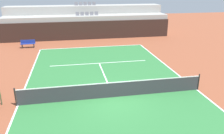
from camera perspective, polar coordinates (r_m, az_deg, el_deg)
The scene contains 14 objects.
ground_plane at distance 13.69m, azimuth 0.41°, elevation -7.61°, with size 80.00×80.00×0.00m, color brown.
court_surface at distance 13.68m, azimuth 0.41°, elevation -7.60°, with size 11.00×24.00×0.01m, color #2D7238.
baseline_far at distance 24.79m, azimuth -4.99°, elevation 5.04°, with size 11.00×0.10×0.00m, color white.
sideline_left at distance 13.82m, azimuth -22.65°, elevation -8.95°, with size 0.10×24.00×0.00m, color white.
sideline_right at distance 15.58m, azimuth 20.57°, elevation -5.36°, with size 0.10×24.00×0.00m, color white.
service_line_far at distance 19.51m, azimuth -3.25°, elevation 0.97°, with size 8.26×0.10×0.00m, color white.
centre_service_line at distance 16.54m, azimuth -1.75°, elevation -2.55°, with size 0.10×6.40×0.00m, color white.
back_wall at distance 28.40m, azimuth -5.92°, elevation 9.17°, with size 20.69×0.30×2.21m, color black.
stands_tier_lower at distance 29.68m, azimuth -6.18°, elevation 10.16°, with size 20.69×2.40×2.77m, color #9E9E99.
stands_tier_upper at distance 31.96m, azimuth -6.60°, elevation 11.77°, with size 20.69×2.40×3.80m, color #9E9E99.
seating_row_lower at distance 29.56m, azimuth -6.31°, elevation 13.07°, with size 2.84×0.44×0.44m.
seating_row_upper at distance 31.84m, azimuth -6.76°, elevation 15.41°, with size 2.84×0.44×0.44m.
tennis_net at distance 13.46m, azimuth 0.41°, elevation -5.69°, with size 11.08×0.08×1.07m.
player_bench at distance 25.96m, azimuth -20.44°, elevation 5.66°, with size 1.50×0.40×0.85m.
Camera 1 is at (-2.38, -11.91, 6.31)m, focal length 36.30 mm.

